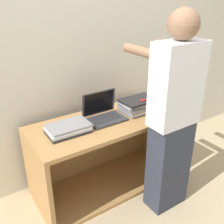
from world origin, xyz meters
name	(u,v)px	position (x,y,z in m)	size (l,w,h in m)	color
ground_plane	(125,202)	(0.00, 0.00, 0.00)	(12.00, 12.00, 0.00)	tan
wall_back	(82,57)	(0.00, 0.71, 1.20)	(8.00, 0.05, 2.40)	beige
cart	(103,151)	(0.00, 0.37, 0.36)	(1.37, 0.60, 0.71)	#A87A47
laptop_open	(104,114)	(0.00, 0.34, 0.76)	(0.33, 0.25, 0.24)	#333338
laptop_stack_left	(68,129)	(-0.37, 0.30, 0.74)	(0.36, 0.24, 0.06)	#232326
laptop_stack_right	(139,105)	(0.36, 0.30, 0.77)	(0.36, 0.25, 0.13)	slate
person	(173,119)	(0.31, -0.18, 0.84)	(0.40, 0.53, 1.66)	#2D3342
inventory_tag	(143,100)	(0.36, 0.25, 0.84)	(0.06, 0.02, 0.01)	red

